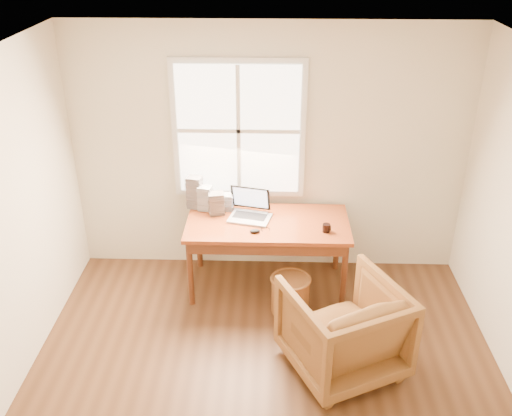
{
  "coord_description": "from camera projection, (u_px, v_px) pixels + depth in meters",
  "views": [
    {
      "loc": [
        0.04,
        -3.12,
        3.45
      ],
      "look_at": [
        -0.11,
        1.65,
        0.98
      ],
      "focal_mm": 40.0,
      "sensor_mm": 36.0,
      "label": 1
    }
  ],
  "objects": [
    {
      "name": "armchair",
      "position": [
        343.0,
        328.0,
        4.7
      ],
      "size": [
        1.17,
        1.18,
        0.81
      ],
      "primitive_type": "imported",
      "rotation": [
        0.0,
        0.0,
        3.59
      ],
      "color": "brown",
      "rests_on": "room_shell"
    },
    {
      "name": "mouse",
      "position": [
        255.0,
        231.0,
        5.41
      ],
      "size": [
        0.11,
        0.08,
        0.03
      ],
      "primitive_type": "ellipsoid",
      "rotation": [
        0.0,
        0.0,
        0.23
      ],
      "color": "black",
      "rests_on": "desk"
    },
    {
      "name": "desk",
      "position": [
        268.0,
        223.0,
        5.61
      ],
      "size": [
        1.6,
        0.8,
        0.04
      ],
      "primitive_type": "cube",
      "color": "brown",
      "rests_on": "room_shell"
    },
    {
      "name": "coffee_mug",
      "position": [
        326.0,
        228.0,
        5.41
      ],
      "size": [
        0.08,
        0.08,
        0.08
      ],
      "primitive_type": "cylinder",
      "rotation": [
        0.0,
        0.0,
        0.15
      ],
      "color": "black",
      "rests_on": "desk"
    },
    {
      "name": "laptop",
      "position": [
        250.0,
        205.0,
        5.58
      ],
      "size": [
        0.52,
        0.54,
        0.32
      ],
      "primitive_type": null,
      "rotation": [
        0.0,
        0.0,
        -0.24
      ],
      "color": "#ADAEB4",
      "rests_on": "desk"
    },
    {
      "name": "cd_stack_d",
      "position": [
        226.0,
        202.0,
        5.8
      ],
      "size": [
        0.14,
        0.13,
        0.17
      ],
      "primitive_type": "cube",
      "rotation": [
        0.0,
        0.0,
        -0.06
      ],
      "color": "silver",
      "rests_on": "desk"
    },
    {
      "name": "cd_stack_c",
      "position": [
        195.0,
        192.0,
        5.82
      ],
      "size": [
        0.17,
        0.16,
        0.34
      ],
      "primitive_type": "cube",
      "rotation": [
        0.0,
        0.0,
        -0.21
      ],
      "color": "#9596A2",
      "rests_on": "desk"
    },
    {
      "name": "room_shell",
      "position": [
        262.0,
        264.0,
        3.89
      ],
      "size": [
        4.04,
        4.54,
        2.64
      ],
      "color": "#51321C",
      "rests_on": "ground"
    },
    {
      "name": "cd_stack_a",
      "position": [
        205.0,
        198.0,
        5.78
      ],
      "size": [
        0.15,
        0.14,
        0.26
      ],
      "primitive_type": "cube",
      "rotation": [
        0.0,
        0.0,
        -0.2
      ],
      "color": "#B8BEC4",
      "rests_on": "desk"
    },
    {
      "name": "wicker_stool",
      "position": [
        290.0,
        295.0,
        5.49
      ],
      "size": [
        0.39,
        0.39,
        0.37
      ],
      "primitive_type": "cylinder",
      "rotation": [
        0.0,
        0.0,
        0.06
      ],
      "color": "brown",
      "rests_on": "room_shell"
    },
    {
      "name": "cd_stack_b",
      "position": [
        216.0,
        203.0,
        5.71
      ],
      "size": [
        0.17,
        0.16,
        0.23
      ],
      "primitive_type": "cube",
      "rotation": [
        0.0,
        0.0,
        0.23
      ],
      "color": "#292A2F",
      "rests_on": "desk"
    }
  ]
}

